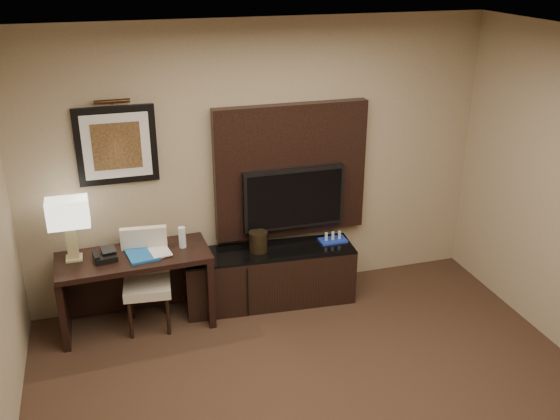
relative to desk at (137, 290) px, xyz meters
name	(u,v)px	position (x,y,z in m)	size (l,w,h in m)	color
ceiling	(380,64)	(1.26, -2.15, 2.34)	(4.50, 5.00, 0.01)	silver
wall_back	(259,163)	(1.26, 0.35, 0.99)	(4.50, 0.01, 2.70)	tan
desk	(137,290)	(0.00, 0.00, 0.00)	(1.35, 0.58, 0.72)	black
credenza	(269,276)	(1.27, 0.05, -0.08)	(1.64, 0.46, 0.57)	black
tv_wall_panel	(291,170)	(1.56, 0.29, 0.91)	(1.50, 0.12, 1.30)	black
tv	(294,198)	(1.56, 0.19, 0.66)	(1.00, 0.08, 0.60)	black
artwork	(116,145)	(-0.04, 0.33, 1.29)	(0.70, 0.04, 0.70)	black
picture_light	(112,101)	(-0.04, 0.29, 1.69)	(0.04, 0.04, 0.30)	#3C2313
desk_chair	(147,285)	(0.09, -0.06, 0.07)	(0.41, 0.48, 0.87)	beige
table_lamp	(70,231)	(-0.50, 0.07, 0.64)	(0.34, 0.19, 0.55)	tan
desk_phone	(105,255)	(-0.24, -0.03, 0.41)	(0.19, 0.17, 0.09)	black
blue_folder	(142,254)	(0.07, -0.02, 0.37)	(0.26, 0.34, 0.02)	#195AA2
book	(149,243)	(0.14, -0.04, 0.48)	(0.18, 0.02, 0.24)	tan
water_bottle	(182,237)	(0.45, 0.04, 0.46)	(0.07, 0.07, 0.20)	silver
ice_bucket	(258,241)	(1.17, 0.07, 0.30)	(0.18, 0.18, 0.20)	black
minibar_tray	(333,237)	(1.93, 0.06, 0.25)	(0.27, 0.16, 0.10)	#1B37B1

